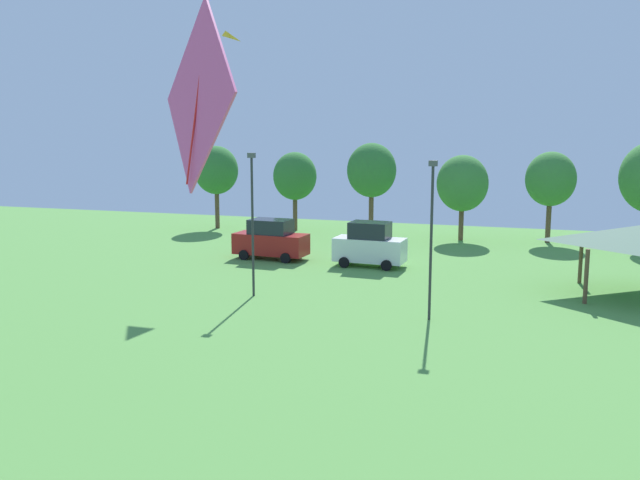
{
  "coord_description": "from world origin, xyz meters",
  "views": [
    {
      "loc": [
        4.53,
        1.89,
        8.07
      ],
      "look_at": [
        0.62,
        14.01,
        5.99
      ],
      "focal_mm": 38.0,
      "sensor_mm": 36.0,
      "label": 1
    }
  ],
  "objects_px": {
    "light_post_0": "(431,232)",
    "treeline_tree_0": "(216,170)",
    "treeline_tree_3": "(462,184)",
    "treeline_tree_2": "(372,171)",
    "kite_flying_8": "(241,51)",
    "treeline_tree_4": "(551,179)",
    "light_post_1": "(252,217)",
    "parked_car_leftmost": "(271,240)",
    "treeline_tree_1": "(295,176)",
    "kite_flying_3": "(198,96)",
    "parked_car_second_from_left": "(370,245)"
  },
  "relations": [
    {
      "from": "light_post_0",
      "to": "treeline_tree_0",
      "type": "bearing_deg",
      "value": 133.56
    },
    {
      "from": "treeline_tree_3",
      "to": "treeline_tree_2",
      "type": "bearing_deg",
      "value": -171.17
    },
    {
      "from": "kite_flying_8",
      "to": "treeline_tree_4",
      "type": "bearing_deg",
      "value": 41.61
    },
    {
      "from": "treeline_tree_0",
      "to": "treeline_tree_4",
      "type": "distance_m",
      "value": 26.06
    },
    {
      "from": "treeline_tree_3",
      "to": "light_post_1",
      "type": "bearing_deg",
      "value": -110.96
    },
    {
      "from": "parked_car_leftmost",
      "to": "light_post_0",
      "type": "distance_m",
      "value": 16.11
    },
    {
      "from": "treeline_tree_0",
      "to": "treeline_tree_3",
      "type": "distance_m",
      "value": 19.95
    },
    {
      "from": "treeline_tree_0",
      "to": "treeline_tree_1",
      "type": "bearing_deg",
      "value": 5.99
    },
    {
      "from": "parked_car_leftmost",
      "to": "treeline_tree_1",
      "type": "xyz_separation_m",
      "value": [
        -2.72,
        11.99,
        3.16
      ]
    },
    {
      "from": "treeline_tree_3",
      "to": "kite_flying_3",
      "type": "bearing_deg",
      "value": -88.53
    },
    {
      "from": "treeline_tree_0",
      "to": "treeline_tree_3",
      "type": "bearing_deg",
      "value": -0.4
    },
    {
      "from": "kite_flying_3",
      "to": "treeline_tree_1",
      "type": "height_order",
      "value": "kite_flying_3"
    },
    {
      "from": "kite_flying_8",
      "to": "kite_flying_3",
      "type": "bearing_deg",
      "value": -66.74
    },
    {
      "from": "parked_car_leftmost",
      "to": "kite_flying_8",
      "type": "bearing_deg",
      "value": -93.37
    },
    {
      "from": "kite_flying_8",
      "to": "parked_car_leftmost",
      "type": "height_order",
      "value": "kite_flying_8"
    },
    {
      "from": "treeline_tree_1",
      "to": "treeline_tree_3",
      "type": "bearing_deg",
      "value": -3.58
    },
    {
      "from": "treeline_tree_1",
      "to": "parked_car_leftmost",
      "type": "bearing_deg",
      "value": -77.23
    },
    {
      "from": "kite_flying_3",
      "to": "parked_car_leftmost",
      "type": "xyz_separation_m",
      "value": [
        -11.7,
        31.24,
        -7.25
      ]
    },
    {
      "from": "kite_flying_3",
      "to": "treeline_tree_0",
      "type": "relative_size",
      "value": 0.36
    },
    {
      "from": "kite_flying_8",
      "to": "parked_car_leftmost",
      "type": "xyz_separation_m",
      "value": [
        0.39,
        3.12,
        -11.2
      ]
    },
    {
      "from": "parked_car_second_from_left",
      "to": "treeline_tree_0",
      "type": "bearing_deg",
      "value": 146.56
    },
    {
      "from": "treeline_tree_1",
      "to": "treeline_tree_3",
      "type": "height_order",
      "value": "treeline_tree_1"
    },
    {
      "from": "kite_flying_3",
      "to": "treeline_tree_0",
      "type": "bearing_deg",
      "value": 116.31
    },
    {
      "from": "treeline_tree_0",
      "to": "treeline_tree_2",
      "type": "height_order",
      "value": "treeline_tree_2"
    },
    {
      "from": "parked_car_leftmost",
      "to": "treeline_tree_1",
      "type": "bearing_deg",
      "value": 106.47
    },
    {
      "from": "kite_flying_8",
      "to": "parked_car_leftmost",
      "type": "relative_size",
      "value": 0.38
    },
    {
      "from": "light_post_1",
      "to": "treeline_tree_0",
      "type": "bearing_deg",
      "value": 120.58
    },
    {
      "from": "kite_flying_8",
      "to": "treeline_tree_1",
      "type": "bearing_deg",
      "value": 98.77
    },
    {
      "from": "treeline_tree_4",
      "to": "parked_car_leftmost",
      "type": "bearing_deg",
      "value": -144.17
    },
    {
      "from": "kite_flying_8",
      "to": "treeline_tree_0",
      "type": "distance_m",
      "value": 18.61
    },
    {
      "from": "parked_car_leftmost",
      "to": "treeline_tree_4",
      "type": "distance_m",
      "value": 20.89
    },
    {
      "from": "kite_flying_8",
      "to": "treeline_tree_4",
      "type": "xyz_separation_m",
      "value": [
        17.11,
        15.19,
        -7.85
      ]
    },
    {
      "from": "kite_flying_3",
      "to": "parked_car_second_from_left",
      "type": "relative_size",
      "value": 0.58
    },
    {
      "from": "kite_flying_3",
      "to": "parked_car_second_from_left",
      "type": "distance_m",
      "value": 32.12
    },
    {
      "from": "treeline_tree_4",
      "to": "kite_flying_8",
      "type": "bearing_deg",
      "value": -138.39
    },
    {
      "from": "light_post_0",
      "to": "treeline_tree_2",
      "type": "bearing_deg",
      "value": 110.06
    },
    {
      "from": "light_post_0",
      "to": "treeline_tree_0",
      "type": "height_order",
      "value": "light_post_0"
    },
    {
      "from": "treeline_tree_0",
      "to": "parked_car_leftmost",
      "type": "bearing_deg",
      "value": -50.44
    },
    {
      "from": "parked_car_second_from_left",
      "to": "light_post_0",
      "type": "relative_size",
      "value": 0.63
    },
    {
      "from": "light_post_0",
      "to": "treeline_tree_4",
      "type": "bearing_deg",
      "value": 77.56
    },
    {
      "from": "parked_car_leftmost",
      "to": "treeline_tree_3",
      "type": "height_order",
      "value": "treeline_tree_3"
    },
    {
      "from": "light_post_0",
      "to": "treeline_tree_3",
      "type": "xyz_separation_m",
      "value": [
        -1.07,
        21.95,
        0.39
      ]
    },
    {
      "from": "parked_car_leftmost",
      "to": "light_post_1",
      "type": "relative_size",
      "value": 0.68
    },
    {
      "from": "treeline_tree_2",
      "to": "treeline_tree_0",
      "type": "bearing_deg",
      "value": 175.03
    },
    {
      "from": "light_post_0",
      "to": "treeline_tree_0",
      "type": "xyz_separation_m",
      "value": [
        -21.01,
        22.09,
        0.97
      ]
    },
    {
      "from": "light_post_1",
      "to": "parked_car_leftmost",
      "type": "bearing_deg",
      "value": 106.88
    },
    {
      "from": "treeline_tree_3",
      "to": "treeline_tree_1",
      "type": "bearing_deg",
      "value": 176.42
    },
    {
      "from": "parked_car_second_from_left",
      "to": "treeline_tree_4",
      "type": "relative_size",
      "value": 0.65
    },
    {
      "from": "parked_car_leftmost",
      "to": "treeline_tree_2",
      "type": "height_order",
      "value": "treeline_tree_2"
    },
    {
      "from": "treeline_tree_2",
      "to": "treeline_tree_4",
      "type": "relative_size",
      "value": 1.09
    }
  ]
}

